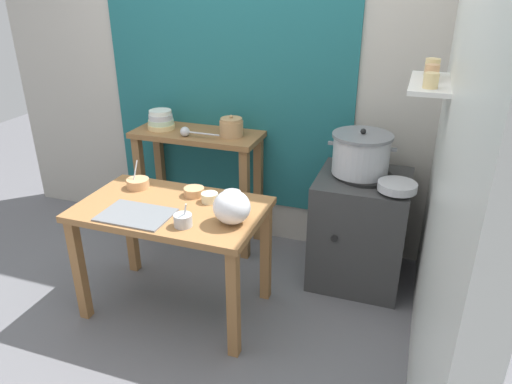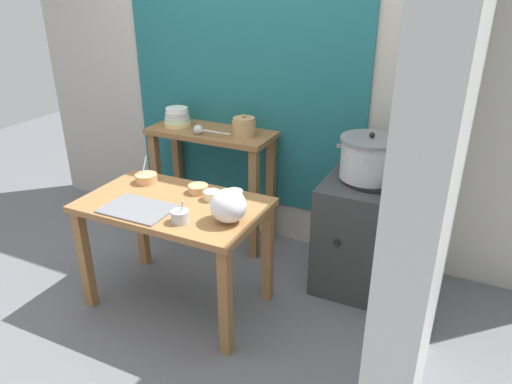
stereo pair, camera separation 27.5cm
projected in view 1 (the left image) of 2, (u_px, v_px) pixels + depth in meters
name	position (u px, v px, depth m)	size (l,w,h in m)	color
ground_plane	(192.00, 306.00, 3.09)	(9.00, 9.00, 0.00)	slate
wall_back	(260.00, 74.00, 3.47)	(4.40, 0.12, 2.60)	#B2ADA3
wall_right	(457.00, 124.00, 2.31)	(0.30, 3.20, 2.60)	silver
prep_table	(172.00, 223.00, 2.85)	(1.10, 0.66, 0.72)	#9E6B3D
back_shelf_table	(198.00, 160.00, 3.62)	(0.96, 0.40, 0.90)	olive
stove_block	(360.00, 228.00, 3.25)	(0.60, 0.61, 0.78)	#383838
steamer_pot	(361.00, 154.00, 3.06)	(0.43, 0.39, 0.30)	#B7BABF
clay_pot	(231.00, 127.00, 3.42)	(0.17, 0.17, 0.16)	tan
bowl_stack_enamel	(161.00, 120.00, 3.58)	(0.20, 0.20, 0.14)	#E5C684
ladle	(187.00, 132.00, 3.42)	(0.30, 0.07, 0.07)	#B7BABF
serving_tray	(136.00, 215.00, 2.70)	(0.40, 0.28, 0.01)	slate
plastic_bag	(232.00, 207.00, 2.58)	(0.21, 0.20, 0.19)	white
wide_pan	(397.00, 186.00, 2.86)	(0.23, 0.23, 0.05)	#B7BABF
prep_bowl_0	(183.00, 220.00, 2.57)	(0.10, 0.10, 0.14)	#B7BABF
prep_bowl_1	(210.00, 197.00, 2.85)	(0.10, 0.10, 0.05)	beige
prep_bowl_2	(138.00, 183.00, 3.04)	(0.14, 0.14, 0.17)	tan
prep_bowl_3	(194.00, 191.00, 2.93)	(0.12, 0.12, 0.05)	tan
prep_bowl_4	(232.00, 196.00, 2.87)	(0.11, 0.11, 0.06)	#B7BABF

